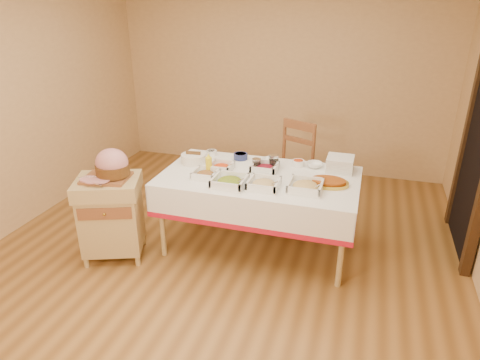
% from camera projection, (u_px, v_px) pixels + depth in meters
% --- Properties ---
extents(room_shell, '(5.00, 5.00, 5.00)m').
position_uv_depth(room_shell, '(217.00, 125.00, 3.57)').
color(room_shell, olive).
rests_on(room_shell, ground).
extents(dining_table, '(1.82, 1.02, 0.76)m').
position_uv_depth(dining_table, '(259.00, 191.00, 4.03)').
color(dining_table, tan).
rests_on(dining_table, ground).
extents(butcher_cart, '(0.69, 0.64, 0.79)m').
position_uv_depth(butcher_cart, '(111.00, 213.00, 3.94)').
color(butcher_cart, tan).
rests_on(butcher_cart, ground).
extents(dining_chair, '(0.59, 0.58, 1.02)m').
position_uv_depth(dining_chair, '(290.00, 166.00, 4.83)').
color(dining_chair, brown).
rests_on(dining_chair, ground).
extents(ham_on_board, '(0.42, 0.40, 0.28)m').
position_uv_depth(ham_on_board, '(111.00, 166.00, 3.78)').
color(ham_on_board, brown).
rests_on(ham_on_board, butcher_cart).
extents(serving_dish_a, '(0.22, 0.22, 0.10)m').
position_uv_depth(serving_dish_a, '(205.00, 174.00, 3.92)').
color(serving_dish_a, white).
rests_on(serving_dish_a, dining_table).
extents(serving_dish_b, '(0.29, 0.29, 0.12)m').
position_uv_depth(serving_dish_b, '(230.00, 181.00, 3.75)').
color(serving_dish_b, white).
rests_on(serving_dish_b, dining_table).
extents(serving_dish_c, '(0.26, 0.26, 0.11)m').
position_uv_depth(serving_dish_c, '(264.00, 184.00, 3.71)').
color(serving_dish_c, white).
rests_on(serving_dish_c, dining_table).
extents(serving_dish_d, '(0.29, 0.29, 0.11)m').
position_uv_depth(serving_dish_d, '(305.00, 186.00, 3.66)').
color(serving_dish_d, white).
rests_on(serving_dish_d, dining_table).
extents(serving_dish_e, '(0.22, 0.21, 0.10)m').
position_uv_depth(serving_dish_e, '(221.00, 167.00, 4.08)').
color(serving_dish_e, white).
rests_on(serving_dish_e, dining_table).
extents(serving_dish_f, '(0.25, 0.24, 0.11)m').
position_uv_depth(serving_dish_f, '(265.00, 168.00, 4.05)').
color(serving_dish_f, white).
rests_on(serving_dish_f, dining_table).
extents(small_bowl_left, '(0.11, 0.11, 0.05)m').
position_uv_depth(small_bowl_left, '(212.00, 152.00, 4.47)').
color(small_bowl_left, white).
rests_on(small_bowl_left, dining_table).
extents(small_bowl_mid, '(0.14, 0.14, 0.06)m').
position_uv_depth(small_bowl_mid, '(241.00, 156.00, 4.36)').
color(small_bowl_mid, navy).
rests_on(small_bowl_mid, dining_table).
extents(small_bowl_right, '(0.12, 0.12, 0.06)m').
position_uv_depth(small_bowl_right, '(298.00, 163.00, 4.18)').
color(small_bowl_right, white).
rests_on(small_bowl_right, dining_table).
extents(bowl_white_imported, '(0.17, 0.17, 0.04)m').
position_uv_depth(bowl_white_imported, '(269.00, 161.00, 4.27)').
color(bowl_white_imported, white).
rests_on(bowl_white_imported, dining_table).
extents(bowl_small_imported, '(0.19, 0.19, 0.05)m').
position_uv_depth(bowl_small_imported, '(314.00, 165.00, 4.15)').
color(bowl_small_imported, white).
rests_on(bowl_small_imported, dining_table).
extents(preserve_jar_left, '(0.09, 0.09, 0.11)m').
position_uv_depth(preserve_jar_left, '(256.00, 165.00, 4.08)').
color(preserve_jar_left, silver).
rests_on(preserve_jar_left, dining_table).
extents(preserve_jar_right, '(0.10, 0.10, 0.13)m').
position_uv_depth(preserve_jar_right, '(274.00, 162.00, 4.13)').
color(preserve_jar_right, silver).
rests_on(preserve_jar_right, dining_table).
extents(mustard_bottle, '(0.06, 0.06, 0.19)m').
position_uv_depth(mustard_bottle, '(209.00, 164.00, 4.00)').
color(mustard_bottle, yellow).
rests_on(mustard_bottle, dining_table).
extents(bread_basket, '(0.25, 0.25, 0.11)m').
position_uv_depth(bread_basket, '(194.00, 158.00, 4.26)').
color(bread_basket, white).
rests_on(bread_basket, dining_table).
extents(plate_stack, '(0.25, 0.25, 0.14)m').
position_uv_depth(plate_stack, '(340.00, 164.00, 4.06)').
color(plate_stack, white).
rests_on(plate_stack, dining_table).
extents(brass_platter, '(0.36, 0.26, 0.05)m').
position_uv_depth(brass_platter, '(328.00, 182.00, 3.77)').
color(brass_platter, gold).
rests_on(brass_platter, dining_table).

